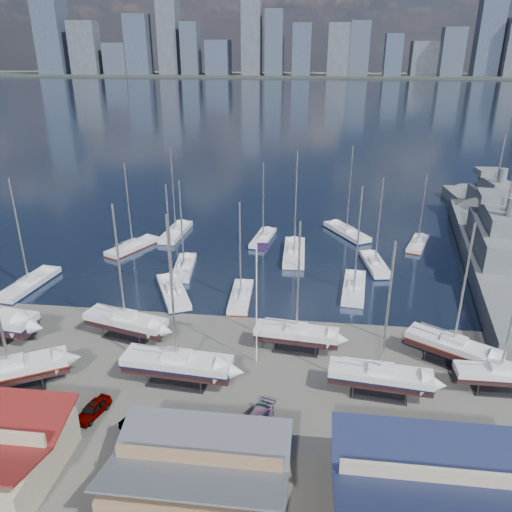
# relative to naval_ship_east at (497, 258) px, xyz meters

# --- Properties ---
(ground) EXTENTS (1400.00, 1400.00, 0.00)m
(ground) POSITION_rel_naval_ship_east_xyz_m (-33.75, -28.58, -1.67)
(ground) COLOR #605E59
(ground) RESTS_ON ground
(water) EXTENTS (1400.00, 600.00, 0.40)m
(water) POSITION_rel_naval_ship_east_xyz_m (-33.75, 281.42, -1.82)
(water) COLOR #182337
(water) RESTS_ON ground
(far_shore) EXTENTS (1400.00, 80.00, 2.20)m
(far_shore) POSITION_rel_naval_ship_east_xyz_m (-33.75, 541.42, -0.57)
(far_shore) COLOR #2D332D
(far_shore) RESTS_ON ground
(skyline) EXTENTS (639.14, 43.80, 107.69)m
(skyline) POSITION_rel_naval_ship_east_xyz_m (-41.58, 535.18, 37.42)
(skyline) COLOR #475166
(skyline) RESTS_ON far_shore
(shed_grey) EXTENTS (12.60, 8.40, 4.17)m
(shed_grey) POSITION_rel_naval_ship_east_xyz_m (-33.75, -44.58, 0.47)
(shed_grey) COLOR #8C6B4C
(shed_grey) RESTS_ON ground
(shed_blue) EXTENTS (13.65, 9.45, 4.71)m
(shed_blue) POSITION_rel_naval_ship_east_xyz_m (-17.75, -44.58, 0.75)
(shed_blue) COLOR #BFB293
(shed_blue) RESTS_ON ground
(sailboat_cradle_1) EXTENTS (10.15, 7.53, 16.30)m
(sailboat_cradle_1) POSITION_rel_naval_ship_east_xyz_m (-53.88, -34.72, 0.41)
(sailboat_cradle_1) COLOR #2D2D33
(sailboat_cradle_1) RESTS_ON ground
(sailboat_cradle_2) EXTENTS (9.81, 4.97, 15.46)m
(sailboat_cradle_2) POSITION_rel_naval_ship_east_xyz_m (-46.60, -24.62, 0.37)
(sailboat_cradle_2) COLOR #2D2D33
(sailboat_cradle_2) RESTS_ON ground
(sailboat_cradle_3) EXTENTS (10.76, 3.79, 16.98)m
(sailboat_cradle_3) POSITION_rel_naval_ship_east_xyz_m (-38.81, -31.83, 0.45)
(sailboat_cradle_3) COLOR #2D2D33
(sailboat_cradle_3) RESTS_ON ground
(sailboat_cradle_4) EXTENTS (8.97, 3.28, 14.45)m
(sailboat_cradle_4) POSITION_rel_naval_ship_east_xyz_m (-27.85, -24.84, 0.32)
(sailboat_cradle_4) COLOR #2D2D33
(sailboat_cradle_4) RESTS_ON ground
(sailboat_cradle_5) EXTENTS (9.64, 3.63, 15.27)m
(sailboat_cradle_5) POSITION_rel_naval_ship_east_xyz_m (-19.89, -31.36, 0.36)
(sailboat_cradle_5) COLOR #2D2D33
(sailboat_cradle_5) RESTS_ON ground
(sailboat_cradle_6) EXTENTS (9.35, 7.12, 15.19)m
(sailboat_cradle_6) POSITION_rel_naval_ship_east_xyz_m (-12.08, -25.48, 0.35)
(sailboat_cradle_6) COLOR #2D2D33
(sailboat_cradle_6) RESTS_ON ground
(sailboat_cradle_7) EXTENTS (8.00, 2.34, 13.23)m
(sailboat_cradle_7) POSITION_rel_naval_ship_east_xyz_m (-8.86, -29.51, 0.26)
(sailboat_cradle_7) COLOR #2D2D33
(sailboat_cradle_7) RESTS_ON ground
(sailboat_moored_0) EXTENTS (4.19, 10.77, 15.69)m
(sailboat_moored_0) POSITION_rel_naval_ship_east_xyz_m (-64.20, -14.04, -1.37)
(sailboat_moored_0) COLOR black
(sailboat_moored_0) RESTS_ON water
(sailboat_moored_1) EXTENTS (6.66, 9.92, 14.50)m
(sailboat_moored_1) POSITION_rel_naval_ship_east_xyz_m (-55.21, 1.01, -1.37)
(sailboat_moored_1) COLOR black
(sailboat_moored_1) RESTS_ON water
(sailboat_moored_2) EXTENTS (3.53, 10.50, 15.61)m
(sailboat_moored_2) POSITION_rel_naval_ship_east_xyz_m (-50.12, 8.32, -1.35)
(sailboat_moored_2) COLOR black
(sailboat_moored_2) RESTS_ON water
(sailboat_moored_3) EXTENTS (7.05, 10.61, 15.49)m
(sailboat_moored_3) POSITION_rel_naval_ship_east_xyz_m (-44.28, -14.05, -1.37)
(sailboat_moored_3) COLOR black
(sailboat_moored_3) RESTS_ON water
(sailboat_moored_4) EXTENTS (3.67, 9.43, 13.87)m
(sailboat_moored_4) POSITION_rel_naval_ship_east_xyz_m (-44.91, -6.09, -1.35)
(sailboat_moored_4) COLOR black
(sailboat_moored_4) RESTS_ON water
(sailboat_moored_5) EXTENTS (3.81, 9.50, 13.81)m
(sailboat_moored_5) POSITION_rel_naval_ship_east_xyz_m (-34.87, 7.36, -1.37)
(sailboat_moored_5) COLOR black
(sailboat_moored_5) RESTS_ON water
(sailboat_moored_6) EXTENTS (2.91, 9.16, 13.54)m
(sailboat_moored_6) POSITION_rel_naval_ship_east_xyz_m (-35.39, -14.18, -1.37)
(sailboat_moored_6) COLOR black
(sailboat_moored_6) RESTS_ON water
(sailboat_moored_7) EXTENTS (3.44, 11.35, 17.02)m
(sailboat_moored_7) POSITION_rel_naval_ship_east_xyz_m (-29.36, 1.34, -1.35)
(sailboat_moored_7) COLOR black
(sailboat_moored_7) RESTS_ON water
(sailboat_moored_8) EXTENTS (8.01, 10.71, 15.96)m
(sailboat_moored_8) POSITION_rel_naval_ship_east_xyz_m (-20.87, 12.01, -1.37)
(sailboat_moored_8) COLOR black
(sailboat_moored_8) RESTS_ON water
(sailboat_moored_9) EXTENTS (3.76, 10.12, 14.94)m
(sailboat_moored_9) POSITION_rel_naval_ship_east_xyz_m (-20.88, -9.90, -1.35)
(sailboat_moored_9) COLOR black
(sailboat_moored_9) RESTS_ON water
(sailboat_moored_10) EXTENTS (4.05, 9.68, 14.03)m
(sailboat_moored_10) POSITION_rel_naval_ship_east_xyz_m (-17.36, -1.59, -1.37)
(sailboat_moored_10) COLOR black
(sailboat_moored_10) RESTS_ON water
(sailboat_moored_11) EXTENTS (5.00, 8.69, 12.54)m
(sailboat_moored_11) POSITION_rel_naval_ship_east_xyz_m (-9.58, 8.01, -1.37)
(sailboat_moored_11) COLOR black
(sailboat_moored_11) RESTS_ON water
(naval_ship_east) EXTENTS (15.79, 53.81, 18.78)m
(naval_ship_east) POSITION_rel_naval_ship_east_xyz_m (0.00, 0.00, 0.00)
(naval_ship_east) COLOR slate
(naval_ship_east) RESTS_ON water
(naval_ship_west) EXTENTS (8.89, 39.01, 17.48)m
(naval_ship_west) POSITION_rel_naval_ship_east_xyz_m (5.51, 21.53, -0.01)
(naval_ship_west) COLOR slate
(naval_ship_west) RESTS_ON water
(car_a) EXTENTS (2.47, 4.02, 1.28)m
(car_a) POSITION_rel_naval_ship_east_xyz_m (-44.96, -37.28, -1.03)
(car_a) COLOR gray
(car_a) RESTS_ON ground
(car_b) EXTENTS (4.38, 2.93, 1.36)m
(car_b) POSITION_rel_naval_ship_east_xyz_m (-39.82, -39.12, -0.99)
(car_b) COLOR gray
(car_b) RESTS_ON ground
(car_c) EXTENTS (2.60, 5.00, 1.35)m
(car_c) POSITION_rel_naval_ship_east_xyz_m (-37.24, -39.42, -1.00)
(car_c) COLOR gray
(car_c) RESTS_ON ground
(car_d) EXTENTS (3.21, 5.06, 1.37)m
(car_d) POSITION_rel_naval_ship_east_xyz_m (-30.64, -37.06, -0.99)
(car_d) COLOR gray
(car_d) RESTS_ON ground
(flagpole) EXTENTS (1.18, 0.12, 13.39)m
(flagpole) POSITION_rel_naval_ship_east_xyz_m (-31.65, -27.50, 6.13)
(flagpole) COLOR white
(flagpole) RESTS_ON ground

